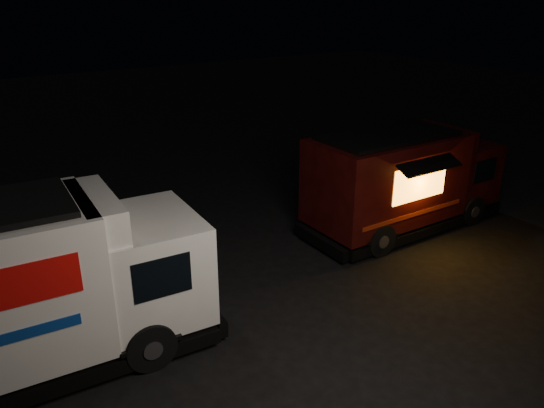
{
  "coord_description": "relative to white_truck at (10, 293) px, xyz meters",
  "views": [
    {
      "loc": [
        -5.51,
        -8.56,
        6.67
      ],
      "look_at": [
        1.69,
        2.0,
        1.52
      ],
      "focal_mm": 35.0,
      "sensor_mm": 36.0,
      "label": 1
    }
  ],
  "objects": [
    {
      "name": "ground",
      "position": [
        4.78,
        -0.79,
        -1.68
      ],
      "size": [
        80.0,
        80.0,
        0.0
      ],
      "primitive_type": "plane",
      "color": "black",
      "rests_on": "ground"
    },
    {
      "name": "red_truck",
      "position": [
        10.87,
        0.62,
        -0.17
      ],
      "size": [
        6.52,
        2.53,
        3.01
      ],
      "primitive_type": null,
      "rotation": [
        0.0,
        0.0,
        -0.02
      ],
      "color": "#390C0A",
      "rests_on": "ground"
    },
    {
      "name": "white_truck",
      "position": [
        0.0,
        0.0,
        0.0
      ],
      "size": [
        7.58,
        3.09,
        3.36
      ],
      "primitive_type": null,
      "rotation": [
        0.0,
        0.0,
        -0.08
      ],
      "color": "white",
      "rests_on": "ground"
    }
  ]
}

